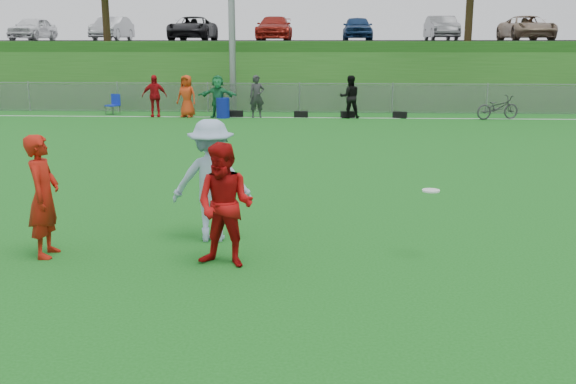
# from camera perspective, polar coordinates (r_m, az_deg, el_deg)

# --- Properties ---
(ground) EXTENTS (120.00, 120.00, 0.00)m
(ground) POSITION_cam_1_polar(r_m,az_deg,el_deg) (8.53, -4.32, -7.12)
(ground) COLOR #135B15
(ground) RESTS_ON ground
(sideline_far) EXTENTS (60.00, 0.10, 0.01)m
(sideline_far) POSITION_cam_1_polar(r_m,az_deg,el_deg) (26.12, 0.84, 6.63)
(sideline_far) COLOR white
(sideline_far) RESTS_ON ground
(fence) EXTENTS (58.00, 0.06, 1.30)m
(fence) POSITION_cam_1_polar(r_m,az_deg,el_deg) (28.04, 1.02, 8.39)
(fence) COLOR gray
(fence) RESTS_ON ground
(berm) EXTENTS (120.00, 18.00, 3.00)m
(berm) POSITION_cam_1_polar(r_m,az_deg,el_deg) (38.97, 1.67, 10.96)
(berm) COLOR #1F5818
(berm) RESTS_ON ground
(parking_lot) EXTENTS (120.00, 12.00, 0.10)m
(parking_lot) POSITION_cam_1_polar(r_m,az_deg,el_deg) (40.94, 1.77, 13.23)
(parking_lot) COLOR black
(parking_lot) RESTS_ON berm
(car_row) EXTENTS (32.04, 5.18, 1.44)m
(car_row) POSITION_cam_1_polar(r_m,az_deg,el_deg) (40.00, 0.01, 14.35)
(car_row) COLOR white
(car_row) RESTS_ON parking_lot
(spectator_row) EXTENTS (8.90, 0.75, 1.69)m
(spectator_row) POSITION_cam_1_polar(r_m,az_deg,el_deg) (26.27, -4.84, 8.47)
(spectator_row) COLOR #B10C13
(spectator_row) RESTS_ON ground
(gear_bags) EXTENTS (7.22, 0.43, 0.26)m
(gear_bags) POSITION_cam_1_polar(r_m,az_deg,el_deg) (26.18, 2.94, 6.91)
(gear_bags) COLOR black
(gear_bags) RESTS_ON ground
(player_red_left) EXTENTS (0.46, 0.66, 1.73)m
(player_red_left) POSITION_cam_1_polar(r_m,az_deg,el_deg) (9.54, -20.90, -0.35)
(player_red_left) COLOR #AC170B
(player_red_left) RESTS_ON ground
(player_red_center) EXTENTS (0.95, 0.82, 1.68)m
(player_red_center) POSITION_cam_1_polar(r_m,az_deg,el_deg) (8.55, -5.61, -1.19)
(player_red_center) COLOR #AD0C0C
(player_red_center) RESTS_ON ground
(player_blue) EXTENTS (1.25, 0.79, 1.85)m
(player_blue) POSITION_cam_1_polar(r_m,az_deg,el_deg) (9.70, -6.79, 1.00)
(player_blue) COLOR #95AFCF
(player_blue) RESTS_ON ground
(frisbee) EXTENTS (0.24, 0.24, 0.02)m
(frisbee) POSITION_cam_1_polar(r_m,az_deg,el_deg) (9.00, 12.59, 0.12)
(frisbee) COLOR white
(frisbee) RESTS_ON ground
(recycling_bin) EXTENTS (0.57, 0.57, 0.80)m
(recycling_bin) POSITION_cam_1_polar(r_m,az_deg,el_deg) (26.15, -5.81, 7.45)
(recycling_bin) COLOR #0D1D94
(recycling_bin) RESTS_ON ground
(camp_chair) EXTENTS (0.62, 0.62, 0.85)m
(camp_chair) POSITION_cam_1_polar(r_m,az_deg,el_deg) (28.33, -15.29, 7.18)
(camp_chair) COLOR #1025B1
(camp_chair) RESTS_ON ground
(bicycle) EXTENTS (1.90, 1.14, 0.94)m
(bicycle) POSITION_cam_1_polar(r_m,az_deg,el_deg) (26.79, 18.14, 7.16)
(bicycle) COLOR #2F2F32
(bicycle) RESTS_ON ground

